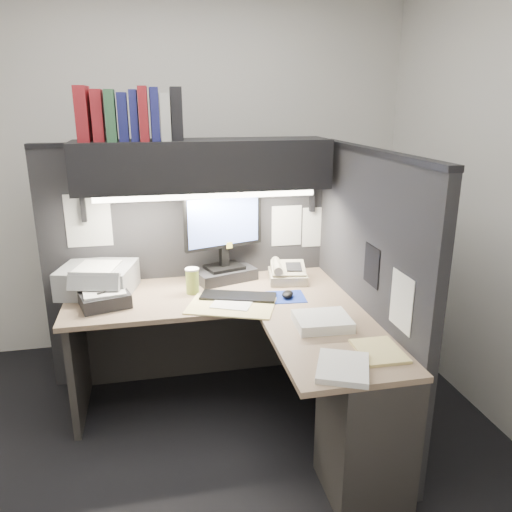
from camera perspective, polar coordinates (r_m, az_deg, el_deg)
The scene contains 22 objects.
floor at distance 3.00m, azimuth -5.95°, elevation -21.47°, with size 3.50×3.50×0.00m, color black.
wall_back at distance 3.87m, azimuth -9.01°, elevation 9.33°, with size 3.50×0.04×2.70m, color silver.
wall_front at distance 1.00m, azimuth 1.19°, elevation -14.00°, with size 3.50×0.04×2.70m, color silver.
partition_back at distance 3.44m, azimuth -7.54°, elevation -1.02°, with size 1.90×0.06×1.60m, color black.
partition_right at distance 2.97m, azimuth 12.32°, elevation -4.25°, with size 0.06×1.50×1.60m, color black.
desk at distance 2.80m, azimuth 2.69°, elevation -13.37°, with size 1.70×1.53×0.73m.
overhead_shelf at distance 3.12m, azimuth -6.01°, elevation 10.35°, with size 1.55×0.34×0.30m, color black.
task_light_tube at distance 3.01m, azimuth -5.62°, elevation 6.83°, with size 0.04×0.04×1.32m, color white.
monitor at distance 3.28m, azimuth -3.67°, elevation 1.11°, with size 0.53×0.34×0.58m.
keyboard at distance 3.03m, azimuth -2.04°, elevation -4.67°, with size 0.45×0.15×0.02m, color black.
mousepad at distance 3.05m, azimuth 3.45°, elevation -4.68°, with size 0.23×0.21×0.00m, color navy.
mouse at distance 3.03m, azimuth 3.63°, elevation -4.38°, with size 0.07×0.11×0.04m, color black.
telephone at distance 3.31m, azimuth 3.62°, elevation -2.02°, with size 0.24×0.25×0.10m, color #B3A88A.
coffee_cup at distance 3.11m, azimuth -7.28°, elevation -2.92°, with size 0.08×0.08×0.15m, color #9BA943.
printer at distance 3.25m, azimuth -17.61°, elevation -2.53°, with size 0.43×0.37×0.17m, color gray.
notebook_stack at distance 3.04m, azimuth -16.89°, elevation -4.77°, with size 0.27×0.22×0.08m, color black.
open_folder at distance 2.92m, azimuth -2.84°, elevation -5.69°, with size 0.49×0.32×0.01m, color #DDCB7C.
paper_stack_a at distance 2.68m, azimuth 7.58°, elevation -7.41°, with size 0.29×0.24×0.05m, color white.
paper_stack_b at distance 2.29m, azimuth 9.91°, elevation -12.45°, with size 0.22×0.28×0.03m, color white.
manila_stack at distance 2.48m, azimuth 13.90°, elevation -10.49°, with size 0.21×0.26×0.02m, color #DDCB7C.
binder_row at distance 3.09m, azimuth -14.07°, elevation 15.37°, with size 0.59×0.26×0.30m.
pinned_papers at distance 3.07m, azimuth 0.14°, elevation 1.84°, with size 1.76×1.31×0.51m.
Camera 1 is at (-0.20, -2.33, 1.87)m, focal length 35.00 mm.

